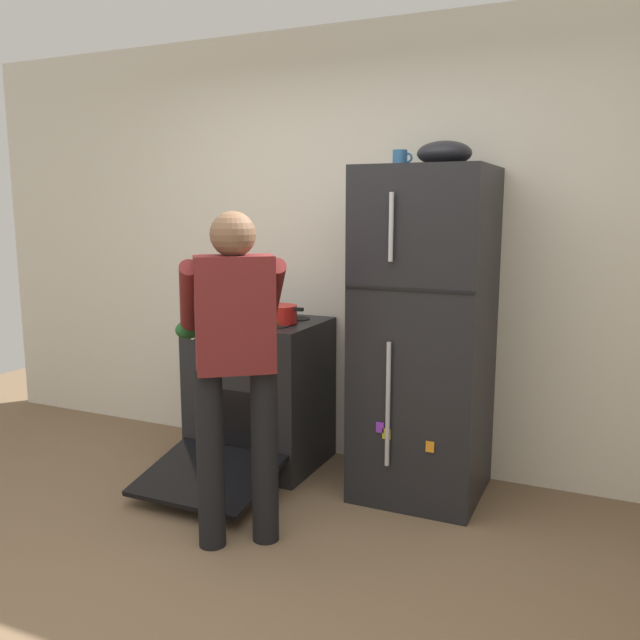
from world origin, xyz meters
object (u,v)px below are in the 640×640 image
Objects in this scene: stove_range at (259,394)px; coffee_mug at (400,159)px; red_pot at (279,314)px; mixing_bowl at (444,153)px; refrigerator at (425,335)px; person_cook at (235,348)px.

coffee_mug reaches higher than stove_range.
mixing_bowl is at bearing 2.95° from red_pot.
refrigerator is 1.14× the size of person_cook.
coffee_mug is (0.87, 0.07, 1.42)m from stove_range.
person_cook is 1.42m from coffee_mug.
coffee_mug is (-0.18, 0.05, 0.96)m from refrigerator.
refrigerator is 5.64× the size of red_pot.
refrigerator is at bearing 0.96° from stove_range.
red_pot is at bearing -172.02° from coffee_mug.
refrigerator reaches higher than person_cook.
person_cook is 0.90m from red_pot.
stove_range is 3.76× the size of red_pot.
refrigerator is at bearing 54.33° from person_cook.
mixing_bowl is at bearing 0.91° from stove_range.
coffee_mug is at bearing 7.98° from red_pot.
mixing_bowl is at bearing 0.21° from refrigerator.
mixing_bowl is at bearing -10.99° from coffee_mug.
mixing_bowl is (1.13, 0.02, 1.44)m from stove_range.
stove_range is at bearing 168.65° from red_pot.
coffee_mug is at bearing 164.17° from refrigerator.
stove_range is at bearing -179.04° from refrigerator.
person_cook is at bearing -128.82° from mixing_bowl.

